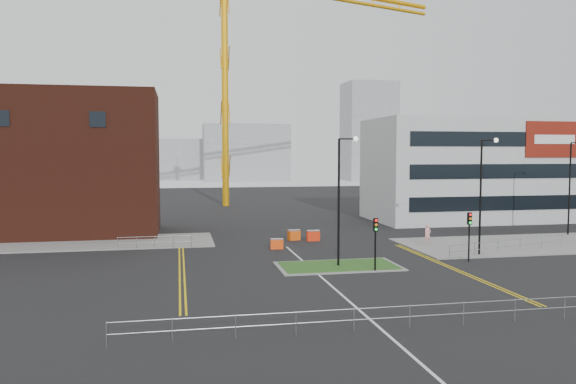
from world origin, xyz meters
name	(u,v)px	position (x,y,z in m)	size (l,w,h in m)	color
ground	(344,297)	(0.00, 0.00, 0.00)	(200.00, 200.00, 0.00)	black
pavement_left	(51,244)	(-20.00, 22.00, 0.06)	(28.00, 8.00, 0.12)	slate
pavement_right	(538,244)	(22.00, 14.00, 0.06)	(24.00, 10.00, 0.12)	slate
island_kerb	(338,266)	(2.00, 8.00, 0.04)	(8.60, 4.60, 0.08)	slate
grass_island	(338,266)	(2.00, 8.00, 0.06)	(8.00, 4.00, 0.12)	#27541C
brick_building	(30,165)	(-22.97, 28.00, 6.85)	(24.20, 10.07, 14.24)	#4B1D12
office_block	(476,170)	(26.01, 31.97, 6.00)	(25.00, 12.20, 12.00)	silver
tower_crane	(259,31)	(3.43, 56.93, 26.62)	(50.26, 18.72, 38.61)	#F4A80E
streetlamp_island	(342,190)	(2.22, 8.00, 5.41)	(1.46, 0.36, 9.18)	black
streetlamp_right_near	(483,187)	(14.22, 10.00, 5.41)	(1.46, 0.36, 9.18)	black
streetlamp_right_far	(572,180)	(28.22, 18.00, 5.41)	(1.46, 0.36, 9.18)	black
traffic_light_island	(375,234)	(4.00, 5.98, 2.57)	(0.28, 0.33, 3.65)	black
traffic_light_right	(469,227)	(12.00, 7.98, 2.57)	(0.28, 0.33, 3.65)	black
railing_front	(382,313)	(0.00, -6.00, 0.78)	(24.05, 0.05, 1.10)	gray
railing_left	(155,240)	(-11.00, 18.00, 0.74)	(6.05, 0.05, 1.10)	gray
railing_right	(542,240)	(20.50, 11.50, 0.78)	(19.05, 5.05, 1.10)	gray
centre_line	(334,288)	(0.00, 2.00, 0.01)	(0.15, 30.00, 0.01)	silver
yellow_left_a	(180,267)	(-9.00, 10.00, 0.01)	(0.12, 24.00, 0.01)	gold
yellow_left_b	(184,267)	(-8.70, 10.00, 0.01)	(0.12, 24.00, 0.01)	gold
yellow_right_a	(450,268)	(9.50, 6.00, 0.01)	(0.12, 20.00, 0.01)	gold
yellow_right_b	(454,268)	(9.80, 6.00, 0.01)	(0.12, 20.00, 0.01)	gold
skyline_a	(52,141)	(-40.00, 120.00, 11.00)	(18.00, 12.00, 22.00)	gray
skyline_b	(246,153)	(10.00, 130.00, 8.00)	(24.00, 12.00, 16.00)	gray
skyline_c	(369,132)	(45.00, 125.00, 14.00)	(14.00, 12.00, 28.00)	gray
skyline_d	(182,159)	(-8.00, 140.00, 6.00)	(30.00, 12.00, 12.00)	gray
pedestrian	(428,234)	(12.34, 15.70, 0.92)	(0.67, 0.44, 1.84)	pink
barrier_left	(277,243)	(-1.00, 16.00, 0.48)	(1.07, 0.43, 0.88)	#FF480E
barrier_mid	(313,235)	(3.00, 19.62, 0.54)	(1.19, 0.45, 0.99)	#F62E0D
barrier_right	(294,235)	(1.35, 20.33, 0.53)	(1.20, 0.56, 0.97)	#F0540D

